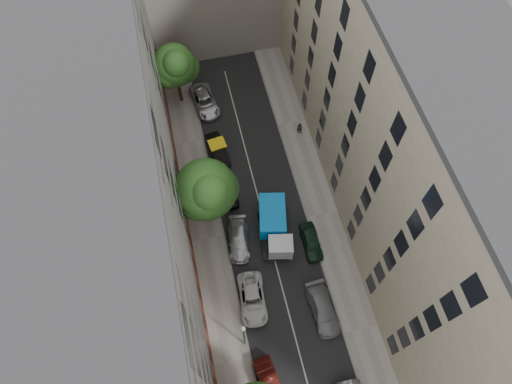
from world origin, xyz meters
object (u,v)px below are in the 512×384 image
object	(u,v)px
car_right_1	(323,309)
car_right_2	(311,242)
car_left_6	(205,101)
car_left_1	(270,383)
car_left_2	(252,299)
car_left_5	(218,150)
pedestrian	(300,128)
tree_far	(176,67)
car_left_4	(227,190)
tarp_truck	(274,226)
car_left_3	(239,240)
lamp_post	(244,335)
tree_mid	(207,191)

from	to	relation	value
car_right_1	car_right_2	bearing A→B (deg)	79.67
car_left_6	car_right_2	size ratio (longest dim) A/B	1.30
car_left_1	car_left_2	world-z (taller)	car_left_1
car_left_1	car_left_5	size ratio (longest dim) A/B	0.98
pedestrian	tree_far	bearing A→B (deg)	-15.50
car_left_4	car_right_2	distance (m)	9.40
pedestrian	tarp_truck	bearing A→B (deg)	79.29
car_left_3	pedestrian	distance (m)	13.72
car_right_1	pedestrian	xyz separation A→B (m)	(3.10, 18.39, 0.24)
car_left_3	car_left_1	bearing A→B (deg)	-81.95
car_left_3	lamp_post	bearing A→B (deg)	-90.21
car_right_2	lamp_post	xyz separation A→B (m)	(-7.78, -7.24, 3.25)
car_right_2	tree_far	distance (m)	21.70
tarp_truck	car_right_2	distance (m)	3.65
car_left_4	tree_far	distance (m)	13.40
car_left_5	pedestrian	bearing A→B (deg)	-3.97
car_right_1	tree_far	distance (m)	27.02
car_left_1	car_right_2	bearing A→B (deg)	50.74
car_right_2	tree_mid	world-z (taller)	tree_mid
car_left_6	lamp_post	xyz separation A→B (m)	(-1.19, -25.39, 3.21)
tarp_truck	tree_far	distance (m)	18.67
tree_far	pedestrian	size ratio (longest dim) A/B	4.89
pedestrian	car_left_6	bearing A→B (deg)	-16.95
car_left_6	car_left_1	bearing A→B (deg)	-97.97
car_left_4	car_left_6	bearing A→B (deg)	88.98
tree_far	car_left_1	bearing A→B (deg)	-85.53
car_left_1	car_left_3	bearing A→B (deg)	81.41
car_left_3	tree_mid	distance (m)	6.04
car_right_1	car_right_2	xyz separation A→B (m)	(0.78, 6.11, -0.04)
car_left_5	car_right_1	bearing A→B (deg)	-80.39
tree_mid	pedestrian	xyz separation A→B (m)	(10.60, 7.75, -4.70)
car_left_1	pedestrian	distance (m)	24.63
tree_mid	tree_far	bearing A→B (deg)	92.28
tree_far	tree_mid	bearing A→B (deg)	-87.72
car_left_5	car_right_2	bearing A→B (deg)	-69.23
car_left_2	pedestrian	distance (m)	18.37
tarp_truck	tree_mid	distance (m)	7.22
tarp_truck	car_left_5	xyz separation A→B (m)	(-3.40, 9.74, -0.77)
car_right_2	tree_mid	bearing A→B (deg)	152.01
car_left_1	car_left_4	xyz separation A→B (m)	(0.14, 17.62, 0.01)
tree_mid	lamp_post	xyz separation A→B (m)	(0.50, -11.77, -1.73)
car_left_2	lamp_post	size ratio (longest dim) A/B	0.79
car_left_6	pedestrian	xyz separation A→B (m)	(8.91, -5.88, 0.23)
car_left_4	pedestrian	xyz separation A→B (m)	(8.70, 5.37, 0.24)
car_left_4	car_left_5	size ratio (longest dim) A/B	0.97
car_right_2	tree_far	bearing A→B (deg)	115.41
car_left_2	car_right_1	world-z (taller)	car_right_1
car_left_6	lamp_post	size ratio (longest dim) A/B	0.83
car_right_2	car_left_3	bearing A→B (deg)	165.93
car_right_2	tree_mid	distance (m)	10.67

